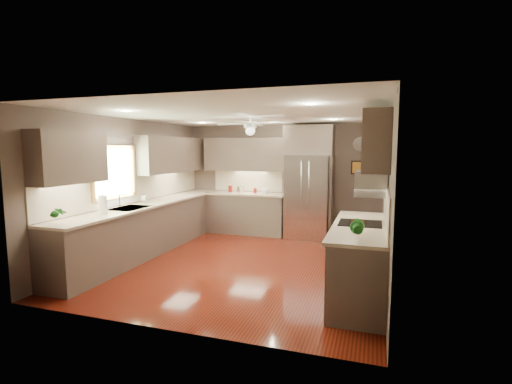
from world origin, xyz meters
The scene contains 28 objects.
floor centered at (0.00, 0.00, 0.00)m, with size 5.00×5.00×0.00m, color #441109.
ceiling centered at (0.00, 0.00, 2.50)m, with size 5.00×5.00×0.00m, color white.
wall_back centered at (0.00, 2.50, 1.25)m, with size 4.50×4.50×0.00m, color brown.
wall_front centered at (0.00, -2.50, 1.25)m, with size 4.50×4.50×0.00m, color brown.
wall_left centered at (-2.25, 0.00, 1.25)m, with size 5.00×5.00×0.00m, color brown.
wall_right centered at (2.25, 0.00, 1.25)m, with size 5.00×5.00×0.00m, color brown.
canister_a centered at (-1.15, 2.22, 1.02)m, with size 0.10×0.10×0.16m, color maroon.
canister_b centered at (-0.95, 2.25, 1.01)m, with size 0.09×0.09×0.14m, color silver.
canister_c centered at (-0.87, 2.24, 1.03)m, with size 0.11×0.11×0.19m, color #BAB48B.
canister_d centered at (-0.54, 2.22, 1.00)m, with size 0.07×0.07×0.11m, color maroon.
soap_bottle centered at (-2.05, 0.14, 1.03)m, with size 0.08×0.08×0.18m, color white.
potted_plant_left centered at (-1.95, -2.02, 1.10)m, with size 0.17×0.11×0.31m, color #1B611C.
potted_plant_right centered at (1.92, -1.74, 1.11)m, with size 0.18×0.15×0.33m, color #1B611C.
bowl centered at (-0.30, 2.21, 0.97)m, with size 0.21×0.21×0.05m, color #BAB48B.
left_run centered at (-1.95, 0.15, 0.48)m, with size 0.65×4.70×1.45m.
back_run centered at (-0.72, 2.20, 0.48)m, with size 1.85×0.65×1.45m.
uppers centered at (-0.74, 0.71, 1.87)m, with size 4.50×4.70×0.95m.
window centered at (-2.22, -0.50, 1.55)m, with size 0.05×1.12×0.92m.
sink centered at (-1.93, -0.50, 0.91)m, with size 0.50×0.70×0.32m.
refrigerator centered at (0.70, 2.16, 1.19)m, with size 1.06×0.75×2.45m.
right_run centered at (1.93, -0.80, 0.48)m, with size 0.70×2.20×1.45m.
microwave centered at (2.03, -0.55, 1.48)m, with size 0.43×0.55×0.34m.
ceiling_fan centered at (0.00, 0.30, 2.33)m, with size 1.18×1.18×0.32m.
recessed_lights centered at (-0.04, 0.40, 2.49)m, with size 2.84×3.14×0.01m.
wall_clock centered at (1.75, 2.48, 2.05)m, with size 0.30×0.03×0.30m.
framed_print centered at (1.75, 2.48, 1.55)m, with size 0.36×0.03×0.30m.
stool centered at (1.57, 1.42, 0.24)m, with size 0.42×0.42×0.47m.
paper_towel centered at (-1.92, -1.15, 1.08)m, with size 0.13×0.13×0.32m.
Camera 1 is at (2.09, -5.82, 1.94)m, focal length 26.00 mm.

